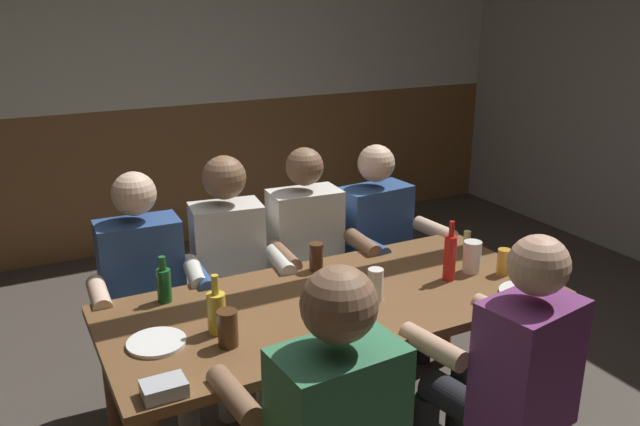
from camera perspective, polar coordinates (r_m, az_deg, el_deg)
back_wall_upper at (r=5.20m, az=-14.68°, el=16.24°), size 6.23×0.12×1.32m
back_wall_wainscot at (r=5.38m, az=-13.62°, el=3.15°), size 6.23×0.12×1.12m
dining_table at (r=2.80m, az=1.28°, el=-9.33°), size 1.91×0.84×0.73m
person_0 at (r=3.15m, az=-15.01°, el=-6.35°), size 0.53×0.51×1.19m
person_1 at (r=3.24m, az=-7.74°, el=-4.77°), size 0.52×0.55×1.22m
person_2 at (r=3.40m, az=-0.82°, el=-3.61°), size 0.52×0.53×1.21m
person_3 at (r=3.61m, az=5.44°, el=-2.50°), size 0.56×0.53×1.18m
person_4 at (r=2.13m, az=0.60°, el=-17.76°), size 0.54×0.55×1.23m
person_5 at (r=2.54m, az=16.02°, el=-12.80°), size 0.53×0.58×1.19m
table_candle at (r=3.38m, az=12.72°, el=-2.19°), size 0.04×0.04×0.08m
condiment_caddy at (r=2.20m, az=-13.47°, el=-14.68°), size 0.14×0.10×0.05m
plate_0 at (r=2.50m, az=-14.09°, el=-10.92°), size 0.22×0.22×0.01m
plate_1 at (r=2.93m, az=17.69°, el=-6.69°), size 0.24×0.24×0.01m
bottle_0 at (r=2.95m, az=11.27°, el=-3.74°), size 0.06×0.06×0.27m
bottle_1 at (r=2.50m, az=-9.03°, el=-8.47°), size 0.07×0.07×0.23m
bottle_2 at (r=2.78m, az=-13.47°, el=-6.01°), size 0.06×0.06×0.20m
bottle_3 at (r=2.42m, az=0.87°, el=-8.63°), size 0.06×0.06×0.27m
pint_glass_0 at (r=3.01m, az=-0.33°, el=-3.85°), size 0.07×0.07×0.13m
pint_glass_1 at (r=2.72m, az=4.86°, el=-6.28°), size 0.06×0.06×0.14m
pint_glass_2 at (r=2.41m, az=-8.05°, el=-9.94°), size 0.08×0.08×0.14m
pint_glass_3 at (r=3.07m, az=13.12°, el=-3.74°), size 0.08×0.08×0.15m
pint_glass_4 at (r=3.08m, az=15.75°, el=-4.12°), size 0.06×0.06×0.12m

